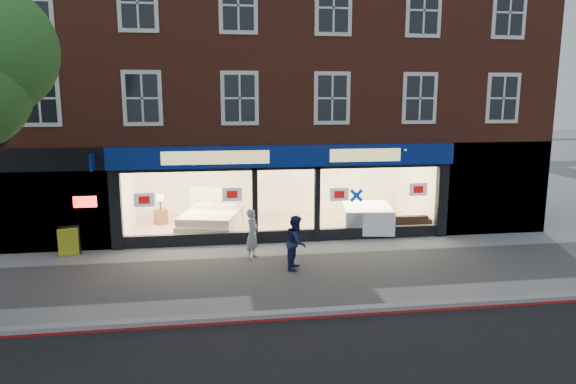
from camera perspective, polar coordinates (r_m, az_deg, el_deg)
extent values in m
plane|color=gray|center=(14.60, 1.56, -8.82)|extent=(120.00, 120.00, 0.00)
cube|color=#8C0A07|center=(11.77, 4.27, -13.69)|extent=(60.00, 0.10, 0.01)
cube|color=gray|center=(11.93, 4.05, -13.07)|extent=(60.00, 0.25, 0.12)
cube|color=tan|center=(19.56, -1.12, -3.67)|extent=(11.00, 4.50, 0.10)
cube|color=brown|center=(20.80, -1.83, 15.48)|extent=(19.00, 8.00, 6.70)
cube|color=navy|center=(16.73, -0.11, 4.03)|extent=(11.40, 0.28, 0.70)
cube|color=black|center=(17.45, -0.21, -4.91)|extent=(11.00, 0.18, 0.40)
cube|color=black|center=(17.26, -18.58, -1.87)|extent=(0.35, 0.30, 2.60)
cube|color=black|center=(18.74, 16.69, -0.82)|extent=(0.35, 0.30, 2.60)
cube|color=white|center=(16.93, -11.12, -1.23)|extent=(4.20, 0.02, 2.10)
cube|color=white|center=(17.83, 10.22, -0.61)|extent=(4.20, 0.02, 2.10)
cube|color=white|center=(17.38, -0.29, -1.74)|extent=(1.80, 0.02, 2.10)
cube|color=silver|center=(21.50, -1.91, 1.01)|extent=(11.00, 0.20, 2.60)
cube|color=#FFEAC6|center=(19.10, -1.15, 3.77)|extent=(11.00, 4.50, 0.12)
cube|color=black|center=(17.93, -25.13, -0.73)|extent=(3.80, 0.60, 3.30)
cube|color=#FF140C|center=(17.29, -21.63, -1.03)|extent=(0.70, 0.04, 0.35)
cube|color=black|center=(19.74, 21.82, 0.45)|extent=(4.00, 0.40, 3.30)
cube|color=white|center=(18.56, -8.68, -3.77)|extent=(2.44, 2.68, 0.40)
cube|color=white|center=(18.48, -8.71, -2.74)|extent=(2.34, 2.58, 0.29)
cube|color=white|center=(19.59, -7.86, -1.55)|extent=(2.00, 0.61, 1.37)
cube|color=white|center=(19.32, -9.35, -1.55)|extent=(0.80, 0.53, 0.14)
cube|color=white|center=(19.12, -6.88, -1.61)|extent=(0.80, 0.53, 0.14)
cube|color=brown|center=(20.07, -13.94, -2.67)|extent=(0.57, 0.57, 0.55)
cube|color=white|center=(18.98, 8.71, -3.64)|extent=(2.04, 2.41, 0.28)
cube|color=white|center=(18.91, 8.73, -2.81)|extent=(2.04, 2.41, 0.28)
cube|color=white|center=(18.85, 8.76, -1.98)|extent=(2.04, 2.41, 0.28)
imported|color=black|center=(19.35, 13.06, -3.16)|extent=(1.78, 0.71, 0.52)
cube|color=gold|center=(17.24, -23.14, -5.06)|extent=(0.68, 0.54, 0.92)
imported|color=#9C9FA3|center=(15.58, -3.95, -4.66)|extent=(0.58, 0.66, 1.53)
imported|color=#182045|center=(14.63, 0.94, -5.59)|extent=(0.82, 0.91, 1.55)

